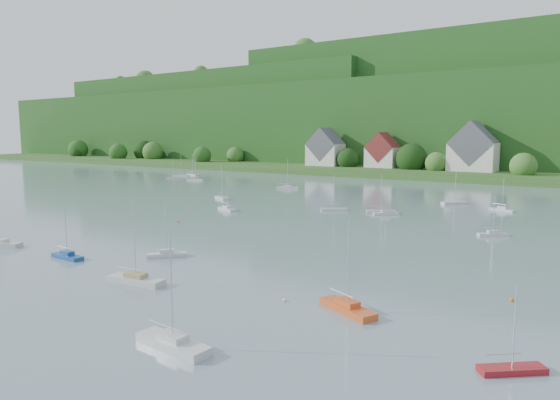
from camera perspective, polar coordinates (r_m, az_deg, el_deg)
name	(u,v)px	position (r m, az deg, el deg)	size (l,w,h in m)	color
far_shore_strip	(466,173)	(208.43, 20.22, 2.92)	(600.00, 60.00, 3.00)	#305520
forested_ridge	(506,121)	(274.93, 24.09, 8.16)	(620.00, 181.22, 69.89)	#154114
village_building_0	(325,150)	(216.44, 5.12, 5.61)	(14.00, 10.40, 16.00)	beige
village_building_1	(383,153)	(207.21, 11.46, 5.21)	(12.00, 9.36, 14.00)	beige
village_building_2	(473,151)	(195.16, 20.88, 5.19)	(16.00, 11.44, 18.00)	beige
near_sailboat_1	(67,256)	(71.67, -22.80, -5.78)	(5.25, 1.56, 7.05)	navy
near_sailboat_2	(136,279)	(57.57, -15.89, -8.57)	(6.91, 2.85, 9.05)	silver
near_sailboat_3	(167,254)	(68.70, -12.62, -5.93)	(4.53, 4.78, 6.96)	silver
near_sailboat_4	(173,342)	(40.42, -11.94, -15.38)	(6.82, 2.35, 9.05)	silver
near_sailboat_5	(348,307)	(47.39, 7.60, -11.85)	(6.46, 4.20, 8.50)	#D95421
near_sailboat_6	(0,243)	(83.52, -28.94, -4.30)	(6.33, 4.12, 8.33)	silver
near_sailboat_7	(512,369)	(39.33, 24.63, -16.84)	(4.29, 3.90, 6.13)	maroon
mooring_buoy_1	(284,301)	(49.91, 0.50, -11.32)	(0.38, 0.38, 0.38)	silver
mooring_buoy_2	(511,301)	(54.66, 24.58, -10.33)	(0.44, 0.44, 0.44)	orange
mooring_buoy_3	(178,222)	(95.03, -11.42, -2.48)	(0.45, 0.45, 0.45)	orange
mooring_buoy_4	(485,369)	(39.30, 22.10, -17.20)	(0.49, 0.49, 0.49)	silver
far_sailboat_cluster	(394,198)	(129.13, 12.64, 0.23)	(197.34, 72.17, 8.71)	silver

